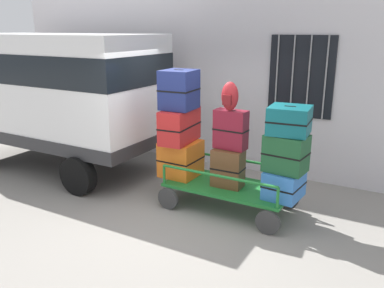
# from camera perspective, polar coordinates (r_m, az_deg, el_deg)

# --- Properties ---
(ground_plane) EXTENTS (40.00, 40.00, 0.00)m
(ground_plane) POSITION_cam_1_polar(r_m,az_deg,el_deg) (6.50, -1.57, -9.97)
(ground_plane) COLOR gray
(building_wall) EXTENTS (12.00, 0.38, 5.00)m
(building_wall) POSITION_cam_1_polar(r_m,az_deg,el_deg) (8.23, 8.17, 13.48)
(building_wall) COLOR silver
(building_wall) RESTS_ON ground
(van) EXTENTS (4.41, 2.07, 2.76)m
(van) POSITION_cam_1_polar(r_m,az_deg,el_deg) (8.71, -18.69, 7.64)
(van) COLOR white
(van) RESTS_ON ground
(luggage_cart) EXTENTS (2.07, 1.04, 0.41)m
(luggage_cart) POSITION_cam_1_polar(r_m,az_deg,el_deg) (6.58, 5.18, -6.49)
(luggage_cart) COLOR #1E722D
(luggage_cart) RESTS_ON ground
(cart_railing) EXTENTS (1.96, 0.91, 0.33)m
(cart_railing) POSITION_cam_1_polar(r_m,az_deg,el_deg) (6.45, 5.26, -3.65)
(cart_railing) COLOR #1E722D
(cart_railing) RESTS_ON luggage_cart
(suitcase_left_bottom) EXTENTS (0.61, 0.64, 0.61)m
(suitcase_left_bottom) POSITION_cam_1_polar(r_m,az_deg,el_deg) (6.87, -1.60, -2.06)
(suitcase_left_bottom) COLOR orange
(suitcase_left_bottom) RESTS_ON luggage_cart
(suitcase_left_middle) EXTENTS (0.49, 0.86, 0.56)m
(suitcase_left_middle) POSITION_cam_1_polar(r_m,az_deg,el_deg) (6.68, -1.78, 2.65)
(suitcase_left_middle) COLOR #B21E1E
(suitcase_left_middle) RESTS_ON suitcase_left_bottom
(suitcase_left_top) EXTENTS (0.56, 0.59, 0.64)m
(suitcase_left_top) POSITION_cam_1_polar(r_m,az_deg,el_deg) (6.56, -1.85, 7.76)
(suitcase_left_top) COLOR navy
(suitcase_left_top) RESTS_ON suitcase_left_middle
(suitcase_midleft_bottom) EXTENTS (0.51, 0.33, 0.62)m
(suitcase_midleft_bottom) POSITION_cam_1_polar(r_m,az_deg,el_deg) (6.41, 5.14, -3.45)
(suitcase_midleft_bottom) COLOR brown
(suitcase_midleft_bottom) RESTS_ON luggage_cart
(suitcase_midleft_middle) EXTENTS (0.54, 0.28, 0.63)m
(suitcase_midleft_middle) POSITION_cam_1_polar(r_m,az_deg,el_deg) (6.29, 5.54, 2.07)
(suitcase_midleft_middle) COLOR maroon
(suitcase_midleft_middle) RESTS_ON suitcase_midleft_bottom
(suitcase_center_bottom) EXTENTS (0.55, 0.63, 0.42)m
(suitcase_center_bottom) POSITION_cam_1_polar(r_m,az_deg,el_deg) (6.16, 12.97, -5.62)
(suitcase_center_bottom) COLOR #3372C6
(suitcase_center_bottom) RESTS_ON luggage_cart
(suitcase_center_middle) EXTENTS (0.63, 0.51, 0.56)m
(suitcase_center_middle) POSITION_cam_1_polar(r_m,az_deg,el_deg) (6.00, 13.25, -1.29)
(suitcase_center_middle) COLOR #194C28
(suitcase_center_middle) RESTS_ON suitcase_center_bottom
(suitcase_center_top) EXTENTS (0.63, 0.61, 0.41)m
(suitcase_center_top) POSITION_cam_1_polar(r_m,az_deg,el_deg) (5.93, 13.73, 3.32)
(suitcase_center_top) COLOR #0F5960
(suitcase_center_top) RESTS_ON suitcase_center_middle
(backpack) EXTENTS (0.27, 0.22, 0.44)m
(backpack) POSITION_cam_1_polar(r_m,az_deg,el_deg) (6.12, 5.40, 6.78)
(backpack) COLOR maroon
(backpack) RESTS_ON suitcase_midleft_middle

